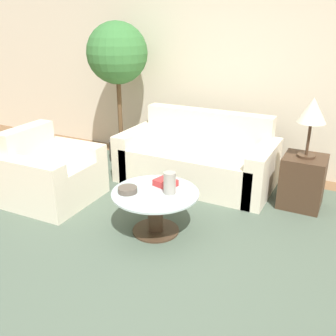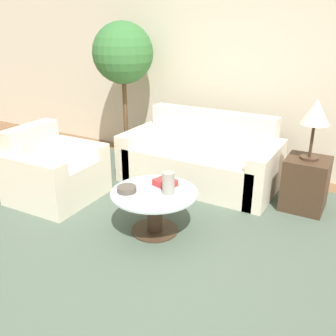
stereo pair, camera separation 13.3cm
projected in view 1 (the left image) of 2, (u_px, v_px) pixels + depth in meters
name	position (u px, v px, depth m)	size (l,w,h in m)	color
ground_plane	(123.00, 275.00, 2.91)	(14.00, 14.00, 0.00)	brown
wall_back	(239.00, 67.00, 4.66)	(10.00, 0.06, 2.60)	beige
rug	(156.00, 231.00, 3.50)	(3.66, 3.42, 0.01)	#4C5B4C
sofa_main	(198.00, 159.00, 4.52)	(1.81, 0.90, 0.82)	beige
armchair	(49.00, 176.00, 4.04)	(0.85, 0.89, 0.79)	beige
coffee_table	(155.00, 206.00, 3.41)	(0.79, 0.79, 0.41)	#422D1E
side_table	(302.00, 182.00, 3.90)	(0.42, 0.42, 0.55)	#422D1E
table_lamp	(312.00, 113.00, 3.62)	(0.28, 0.28, 0.60)	#422D1E
potted_plant	(117.00, 60.00, 4.79)	(0.78, 0.78, 1.84)	#3D3833
vase	(170.00, 183.00, 3.30)	(0.11, 0.11, 0.20)	#9E998E
bowl	(128.00, 190.00, 3.34)	(0.17, 0.17, 0.05)	brown
book_stack	(166.00, 183.00, 3.47)	(0.22, 0.20, 0.06)	#BC3333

